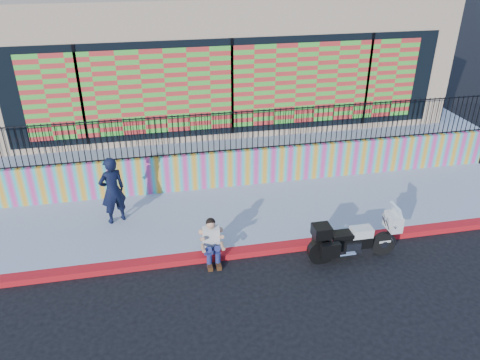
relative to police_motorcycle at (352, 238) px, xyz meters
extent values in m
plane|color=black|center=(-1.91, 0.62, -0.56)|extent=(90.00, 90.00, 0.00)
cube|color=red|center=(-1.91, 0.62, -0.48)|extent=(16.00, 0.30, 0.15)
cube|color=#8B91A7|center=(-1.91, 2.27, -0.48)|extent=(16.00, 3.00, 0.15)
cube|color=#D5388A|center=(-1.91, 3.87, 0.14)|extent=(16.00, 0.20, 1.10)
cube|color=#8B91A7|center=(-1.91, 8.97, 0.07)|extent=(16.00, 10.00, 1.25)
cube|color=tan|center=(-1.91, 8.77, 2.69)|extent=(14.00, 8.00, 4.00)
cube|color=black|center=(-1.91, 4.75, 2.29)|extent=(12.60, 0.04, 2.80)
cube|color=red|center=(-1.91, 4.72, 2.29)|extent=(11.48, 0.02, 2.40)
cylinder|color=black|center=(0.81, 0.00, -0.26)|extent=(0.60, 0.13, 0.60)
cylinder|color=black|center=(-0.73, 0.00, -0.26)|extent=(0.60, 0.13, 0.60)
cube|color=black|center=(0.04, 0.00, -0.10)|extent=(0.86, 0.25, 0.31)
cube|color=silver|center=(0.00, 0.00, -0.19)|extent=(0.36, 0.31, 0.27)
cube|color=silver|center=(0.20, 0.00, 0.15)|extent=(0.50, 0.29, 0.22)
cube|color=black|center=(-0.27, 0.00, 0.13)|extent=(0.50, 0.31, 0.11)
cube|color=silver|center=(0.97, 0.00, 0.33)|extent=(0.27, 0.47, 0.38)
cube|color=silver|center=(1.01, 0.00, 0.62)|extent=(0.17, 0.42, 0.30)
cube|color=black|center=(-0.77, 0.00, 0.30)|extent=(0.40, 0.38, 0.27)
cube|color=black|center=(-0.64, -0.27, -0.06)|extent=(0.43, 0.16, 0.36)
cube|color=black|center=(-0.64, 0.27, -0.06)|extent=(0.43, 0.16, 0.36)
cube|color=silver|center=(0.81, 0.00, -0.17)|extent=(0.29, 0.14, 0.05)
imported|color=black|center=(-5.41, 2.51, 0.49)|extent=(0.78, 0.66, 1.80)
cube|color=navy|center=(-3.19, 0.70, -0.32)|extent=(0.36, 0.28, 0.18)
cube|color=silver|center=(-3.19, 0.66, 0.03)|extent=(0.38, 0.27, 0.54)
sphere|color=tan|center=(-3.19, 0.62, 0.39)|extent=(0.21, 0.21, 0.21)
cube|color=#472814|center=(-3.29, 0.26, -0.51)|extent=(0.11, 0.26, 0.10)
cube|color=#472814|center=(-3.09, 0.26, -0.51)|extent=(0.11, 0.26, 0.10)
camera|label=1|loc=(-4.30, -8.23, 6.15)|focal=35.00mm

